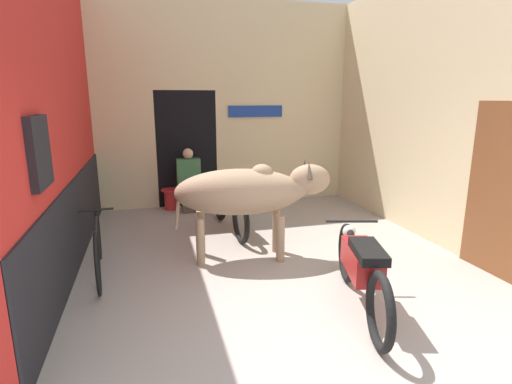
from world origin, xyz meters
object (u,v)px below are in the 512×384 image
cow (249,192)px  bicycle (98,246)px  shopkeeper_seated (189,179)px  motorcycle_far (229,204)px  plastic_stool (171,198)px  motorcycle_near (361,267)px

cow → bicycle: cow is taller
bicycle → cow: bearing=0.7°
bicycle → shopkeeper_seated: size_ratio=1.48×
cow → shopkeeper_seated: cow is taller
motorcycle_far → plastic_stool: bearing=118.6°
motorcycle_far → shopkeeper_seated: size_ratio=1.61×
shopkeeper_seated → plastic_stool: shopkeeper_seated is taller
shopkeeper_seated → plastic_stool: size_ratio=2.97×
cow → plastic_stool: (-0.87, 2.74, -0.71)m
cow → motorcycle_far: size_ratio=1.09×
bicycle → plastic_stool: bicycle is taller
motorcycle_far → bicycle: 2.25m
plastic_stool → motorcycle_far: bearing=-61.4°
plastic_stool → motorcycle_near: bearing=-69.4°
plastic_stool → cow: bearing=-72.4°
cow → motorcycle_near: (0.77, -1.62, -0.47)m
motorcycle_near → bicycle: 3.13m
motorcycle_far → plastic_stool: size_ratio=4.79×
motorcycle_near → motorcycle_far: bearing=105.8°
cow → plastic_stool: size_ratio=5.23×
motorcycle_far → bicycle: motorcycle_far is taller
motorcycle_near → plastic_stool: motorcycle_near is taller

